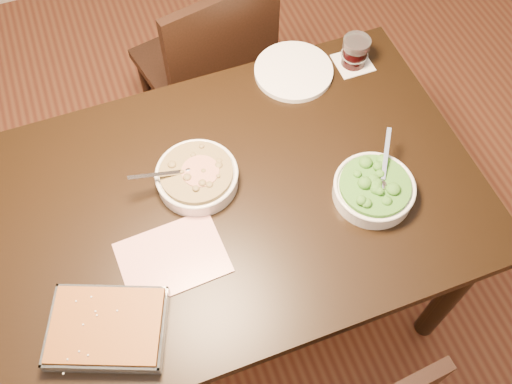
{
  "coord_description": "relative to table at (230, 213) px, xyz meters",
  "views": [
    {
      "loc": [
        -0.21,
        -0.78,
        2.11
      ],
      "look_at": [
        0.07,
        -0.04,
        0.8
      ],
      "focal_mm": 40.0,
      "sensor_mm": 36.0,
      "label": 1
    }
  ],
  "objects": [
    {
      "name": "table",
      "position": [
        0.0,
        0.0,
        0.0
      ],
      "size": [
        1.4,
        0.9,
        0.75
      ],
      "color": "black",
      "rests_on": "ground"
    },
    {
      "name": "baking_dish",
      "position": [
        -0.39,
        -0.26,
        0.12
      ],
      "size": [
        0.33,
        0.29,
        0.05
      ],
      "rotation": [
        0.0,
        0.0,
        -0.38
      ],
      "color": "silver",
      "rests_on": "table"
    },
    {
      "name": "magazine_a",
      "position": [
        -0.2,
        -0.12,
        0.1
      ],
      "size": [
        0.28,
        0.21,
        0.01
      ],
      "primitive_type": "cube",
      "rotation": [
        0.0,
        0.0,
        0.05
      ],
      "color": "#BA3635",
      "rests_on": "table"
    },
    {
      "name": "chair_far",
      "position": [
        0.16,
        0.7,
        -0.14
      ],
      "size": [
        0.51,
        0.51,
        0.91
      ],
      "rotation": [
        0.0,
        0.0,
        3.35
      ],
      "color": "black",
      "rests_on": "ground"
    },
    {
      "name": "stew_bowl",
      "position": [
        -0.07,
        0.07,
        0.13
      ],
      "size": [
        0.26,
        0.23,
        0.09
      ],
      "color": "silver",
      "rests_on": "table"
    },
    {
      "name": "wine_tumbler",
      "position": [
        0.54,
        0.33,
        0.15
      ],
      "size": [
        0.09,
        0.09,
        0.1
      ],
      "color": "black",
      "rests_on": "coaster"
    },
    {
      "name": "broccoli_bowl",
      "position": [
        0.38,
        -0.13,
        0.13
      ],
      "size": [
        0.22,
        0.24,
        0.09
      ],
      "color": "silver",
      "rests_on": "table"
    },
    {
      "name": "dinner_plate",
      "position": [
        0.34,
        0.36,
        0.1
      ],
      "size": [
        0.25,
        0.25,
        0.02
      ],
      "primitive_type": "cylinder",
      "color": "white",
      "rests_on": "table"
    },
    {
      "name": "ground",
      "position": [
        0.0,
        0.0,
        -0.65
      ],
      "size": [
        4.0,
        4.0,
        0.0
      ],
      "primitive_type": "plane",
      "color": "#482014",
      "rests_on": "ground"
    },
    {
      "name": "coaster",
      "position": [
        0.54,
        0.33,
        0.1
      ],
      "size": [
        0.11,
        0.11,
        0.0
      ],
      "primitive_type": "cube",
      "color": "white",
      "rests_on": "table"
    }
  ]
}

